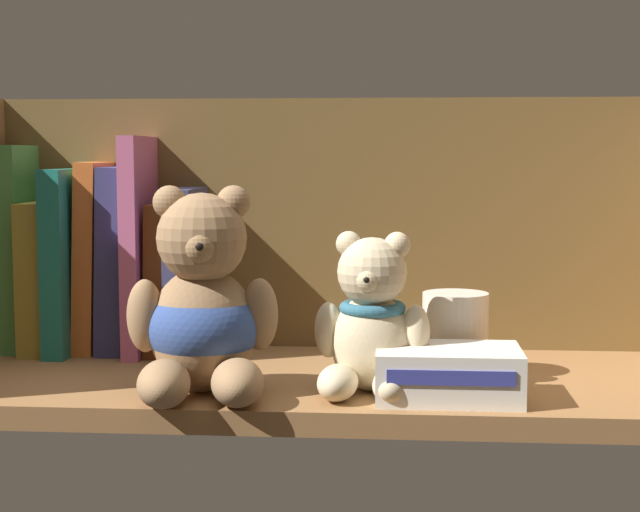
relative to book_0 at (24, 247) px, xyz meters
The scene contains 14 objects.
shelf_board 34.95cm from the book_0, 19.36° to the right, with size 67.37×26.15×2.00cm, color olive.
shelf_back_panel 31.32cm from the book_0, ahead, with size 69.77×1.20×27.54cm, color brown.
book_0 is the anchor object (origin of this frame).
book_1 3.83cm from the book_0, ahead, with size 2.50×12.96×15.11cm, color olive.
book_2 5.36cm from the book_0, ahead, with size 2.21×14.73×18.43cm, color #1B7469.
book_3 7.70cm from the book_0, ahead, with size 2.03×10.16×19.10cm, color #CB6329.
book_4 10.35cm from the book_0, ahead, with size 2.64×10.88×18.60cm, color navy.
book_5 12.76cm from the book_0, ahead, with size 1.67×14.41×21.64cm, color #C45F8F.
book_6 15.13cm from the book_0, ahead, with size 1.93×11.94×15.01cm, color #642E10.
book_7 17.59cm from the book_0, ahead, with size 2.67×14.97×16.55cm, color #3A3C67.
teddy_bear_larger 29.13cm from the book_0, 39.73° to the right, with size 12.84×13.65×17.35cm.
teddy_bear_smaller 40.26cm from the book_0, 25.20° to the right, with size 9.96×10.25×13.50cm.
pillar_candle 45.24cm from the book_0, 13.46° to the right, with size 5.90×5.90×7.57cm, color silver.
small_product_box 47.24cm from the book_0, 23.87° to the right, with size 11.73×7.93×4.21cm.
Camera 1 is at (7.18, -87.54, 21.96)cm, focal length 55.52 mm.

